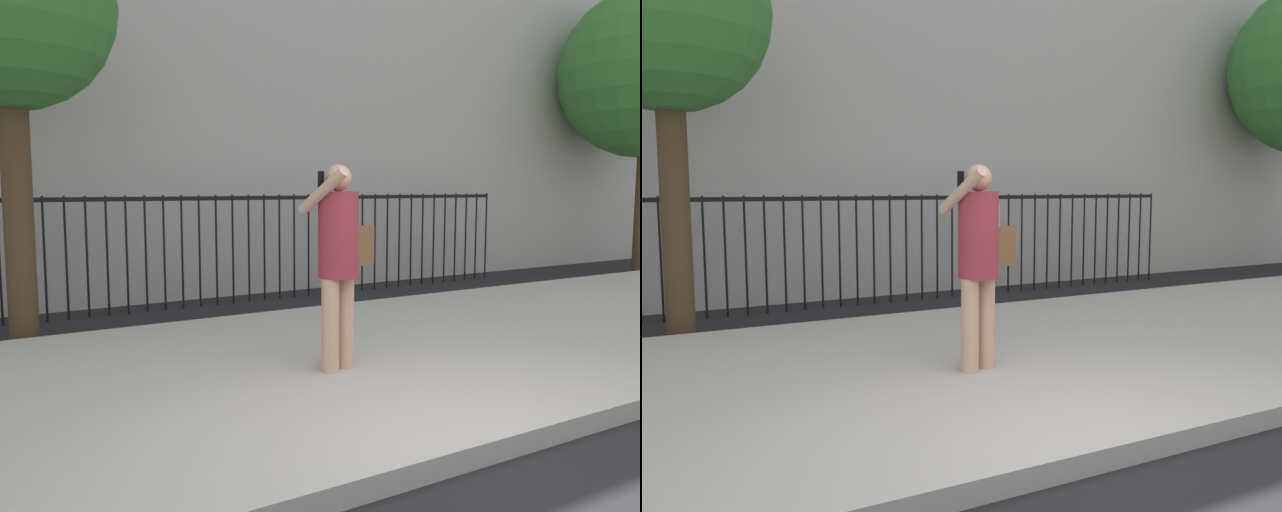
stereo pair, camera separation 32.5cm
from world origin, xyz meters
The scene contains 5 objects.
ground_plane centered at (0.00, 0.00, 0.00)m, with size 60.00×60.00×0.00m, color black.
sidewalk centered at (0.00, 2.20, 0.07)m, with size 28.00×4.40×0.15m, color #B2ADA3.
iron_fence centered at (0.00, 5.90, 1.02)m, with size 12.03×0.04×1.60m.
pedestrian_on_phone centered at (0.15, 1.81, 1.17)m, with size 0.72×0.53×1.74m.
street_tree_near centered at (-2.03, 4.83, 3.56)m, with size 2.20×2.20×4.72m.
Camera 1 is at (-2.70, -2.66, 1.70)m, focal length 35.39 mm.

